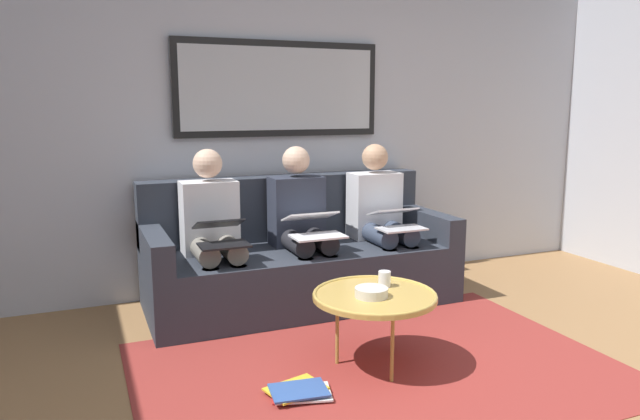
% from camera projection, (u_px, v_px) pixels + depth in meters
% --- Properties ---
extents(wall_rear, '(6.00, 0.12, 2.60)m').
position_uv_depth(wall_rear, '(276.00, 122.00, 4.60)').
color(wall_rear, '#B7BCC6').
rests_on(wall_rear, ground_plane).
extents(area_rug, '(2.60, 1.80, 0.01)m').
position_uv_depth(area_rug, '(379.00, 369.00, 3.24)').
color(area_rug, maroon).
rests_on(area_rug, ground_plane).
extents(couch, '(2.20, 0.90, 0.90)m').
position_uv_depth(couch, '(298.00, 259.00, 4.34)').
color(couch, '#2D333D').
rests_on(couch, ground_plane).
extents(framed_mirror, '(1.61, 0.05, 0.71)m').
position_uv_depth(framed_mirror, '(279.00, 89.00, 4.47)').
color(framed_mirror, black).
extents(coffee_table, '(0.68, 0.68, 0.43)m').
position_uv_depth(coffee_table, '(375.00, 296.00, 3.21)').
color(coffee_table, tan).
rests_on(coffee_table, ground_plane).
extents(cup, '(0.07, 0.07, 0.09)m').
position_uv_depth(cup, '(384.00, 279.00, 3.33)').
color(cup, silver).
rests_on(cup, coffee_table).
extents(bowl, '(0.18, 0.18, 0.05)m').
position_uv_depth(bowl, '(371.00, 292.00, 3.16)').
color(bowl, beige).
rests_on(bowl, coffee_table).
extents(person_left, '(0.38, 0.58, 1.14)m').
position_uv_depth(person_left, '(380.00, 215.00, 4.46)').
color(person_left, silver).
rests_on(person_left, couch).
extents(laptop_silver, '(0.33, 0.33, 0.14)m').
position_uv_depth(laptop_silver, '(397.00, 219.00, 4.23)').
color(laptop_silver, silver).
extents(person_middle, '(0.38, 0.58, 1.14)m').
position_uv_depth(person_middle, '(301.00, 221.00, 4.22)').
color(person_middle, '#2D3342').
rests_on(person_middle, couch).
extents(laptop_white, '(0.35, 0.37, 0.16)m').
position_uv_depth(laptop_white, '(314.00, 225.00, 4.00)').
color(laptop_white, white).
extents(person_right, '(0.38, 0.58, 1.14)m').
position_uv_depth(person_right, '(213.00, 229.00, 3.98)').
color(person_right, silver).
rests_on(person_right, couch).
extents(laptop_black, '(0.31, 0.36, 0.16)m').
position_uv_depth(laptop_black, '(221.00, 233.00, 3.76)').
color(laptop_black, black).
extents(magazine_stack, '(0.34, 0.30, 0.04)m').
position_uv_depth(magazine_stack, '(299.00, 391.00, 2.94)').
color(magazine_stack, red).
rests_on(magazine_stack, ground_plane).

